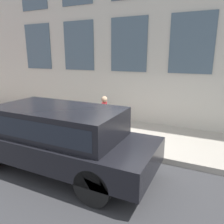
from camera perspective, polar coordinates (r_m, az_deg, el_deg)
ground_plane at (r=6.70m, az=4.17°, el=-11.44°), size 80.00×80.00×0.00m
sidewalk at (r=7.95m, az=8.15°, el=-6.58°), size 2.96×60.00×0.17m
fire_hydrant at (r=7.24m, az=2.17°, el=-4.76°), size 0.37×0.47×0.73m
person at (r=7.84m, az=-1.99°, el=0.22°), size 0.33×0.22×1.37m
parked_truck_charcoal_near at (r=5.78m, az=-14.22°, el=-5.51°), size 1.92×5.23×1.69m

